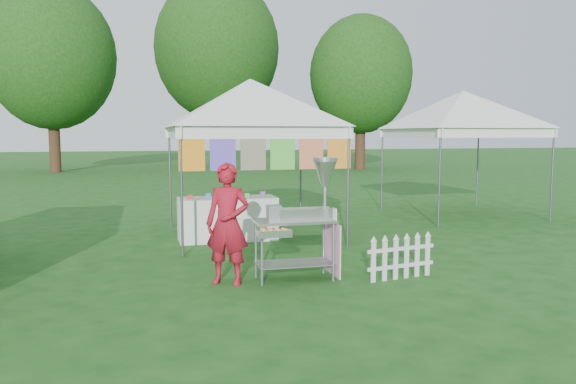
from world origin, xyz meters
name	(u,v)px	position (x,y,z in m)	size (l,w,h in m)	color
ground	(305,283)	(0.00, 0.00, 0.00)	(120.00, 120.00, 0.00)	#164714
canopy_main	(250,79)	(0.00, 3.49, 2.99)	(4.24, 4.24, 3.45)	#59595E
canopy_right	(464,91)	(5.50, 5.00, 2.99)	(4.24, 4.24, 3.45)	#59595E
tree_left	(51,57)	(-6.00, 24.00, 5.83)	(6.40, 6.40, 9.53)	#382214
tree_mid	(217,49)	(3.00, 28.00, 7.14)	(7.60, 7.60, 11.52)	#382214
tree_right	(361,75)	(10.00, 22.00, 5.18)	(5.60, 5.60, 8.42)	#382214
donut_cart	(307,208)	(0.10, 0.23, 0.97)	(1.21, 0.79, 1.66)	gray
vendor	(228,224)	(-0.98, 0.26, 0.80)	(0.58, 0.38, 1.60)	maroon
picket_fence	(401,258)	(1.34, -0.12, 0.29)	(1.07, 0.21, 0.56)	silver
display_table	(228,219)	(-0.48, 3.32, 0.40)	(1.80, 0.70, 0.80)	white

